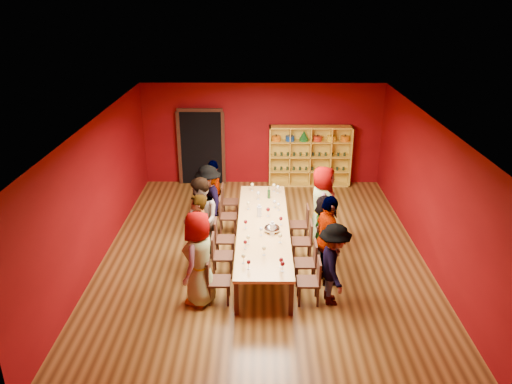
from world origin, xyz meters
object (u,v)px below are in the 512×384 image
at_px(shelving_unit, 310,153).
at_px(person_left_3, 209,200).
at_px(person_right_3, 323,205).
at_px(person_right_0, 334,264).
at_px(chair_person_right_2, 306,239).
at_px(chair_person_left_0, 215,278).
at_px(chair_person_right_3, 302,222).
at_px(chair_person_left_4, 227,200).
at_px(person_left_1, 198,236).
at_px(person_right_1, 328,241).
at_px(chair_person_left_2, 221,237).
at_px(tasting_table, 263,227).
at_px(spittoon_bowl, 272,228).
at_px(person_left_4, 214,189).
at_px(person_right_2, 324,228).
at_px(wine_bottle, 269,194).
at_px(chair_person_right_1, 309,260).
at_px(chair_person_right_0, 313,279).
at_px(chair_person_left_3, 225,214).
at_px(person_left_2, 201,219).
at_px(chair_person_left_1, 219,253).
at_px(person_left_0, 199,258).

xyz_separation_m(shelving_unit, person_left_3, (-2.67, -3.22, -0.13)).
bearing_deg(person_right_3, person_right_0, -172.13).
bearing_deg(chair_person_right_2, chair_person_left_0, -139.26).
height_order(shelving_unit, chair_person_right_3, shelving_unit).
bearing_deg(chair_person_left_4, chair_person_right_2, -49.61).
bearing_deg(person_left_3, person_left_1, -22.94).
bearing_deg(person_right_1, person_left_3, 36.52).
bearing_deg(chair_person_left_2, tasting_table, 5.60).
distance_m(person_right_1, spittoon_bowl, 1.30).
distance_m(shelving_unit, person_left_4, 3.53).
bearing_deg(chair_person_left_0, person_right_2, 35.40).
relative_size(chair_person_left_2, person_right_3, 0.48).
bearing_deg(shelving_unit, chair_person_left_2, -117.63).
bearing_deg(person_right_0, wine_bottle, 16.83).
xyz_separation_m(chair_person_right_1, wine_bottle, (-0.76, 2.54, 0.37)).
bearing_deg(person_right_0, chair_person_left_4, 27.92).
bearing_deg(person_right_1, chair_person_right_3, -1.59).
distance_m(tasting_table, person_left_3, 1.69).
bearing_deg(tasting_table, wine_bottle, 84.29).
height_order(chair_person_left_2, person_left_4, person_left_4).
bearing_deg(chair_person_right_0, chair_person_left_3, 122.60).
height_order(chair_person_right_0, person_right_3, person_right_3).
xyz_separation_m(chair_person_right_3, person_right_3, (0.44, -0.00, 0.43)).
height_order(person_left_2, chair_person_right_0, person_left_2).
bearing_deg(chair_person_left_0, person_right_1, 17.10).
bearing_deg(person_left_1, chair_person_left_0, 24.27).
bearing_deg(chair_person_left_0, chair_person_left_1, 90.00).
bearing_deg(person_right_3, wine_bottle, 65.52).
height_order(chair_person_right_2, person_right_3, person_right_3).
xyz_separation_m(chair_person_right_2, chair_person_right_3, (0.00, 0.83, 0.00)).
relative_size(chair_person_left_3, chair_person_right_2, 1.00).
bearing_deg(person_left_1, shelving_unit, 153.41).
relative_size(person_right_0, wine_bottle, 5.41).
xyz_separation_m(person_right_1, spittoon_bowl, (-1.07, 0.73, -0.10)).
xyz_separation_m(person_left_2, person_right_0, (2.61, -1.66, -0.12)).
relative_size(person_left_3, person_right_3, 0.92).
distance_m(person_right_1, person_right_3, 1.73).
xyz_separation_m(person_right_2, person_right_3, (0.05, 0.83, 0.17)).
distance_m(chair_person_left_3, chair_person_right_1, 2.83).
height_order(chair_person_left_3, spittoon_bowl, spittoon_bowl).
relative_size(tasting_table, chair_person_right_2, 5.06).
distance_m(chair_person_left_1, chair_person_right_3, 2.33).
bearing_deg(chair_person_right_3, wine_bottle, 133.29).
bearing_deg(wine_bottle, shelving_unit, 66.36).
relative_size(chair_person_right_2, person_right_3, 0.48).
bearing_deg(chair_person_right_3, person_right_1, -78.70).
relative_size(tasting_table, chair_person_left_2, 5.06).
distance_m(person_left_4, person_right_2, 3.31).
distance_m(shelving_unit, person_right_0, 6.07).
height_order(person_left_0, chair_person_left_2, person_left_0).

